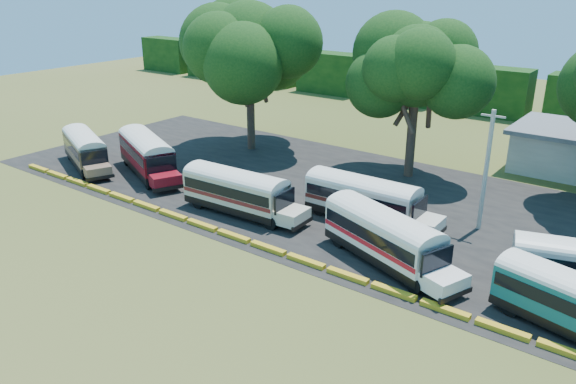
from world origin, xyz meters
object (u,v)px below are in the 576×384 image
Objects in this scene: bus_cream_west at (238,190)px; tree_west at (249,44)px; bus_beige at (85,147)px; bus_red at (147,152)px; bus_white_red at (385,234)px.

bus_cream_west is 19.05m from tree_west.
tree_west is at bearing 124.69° from bus_cream_west.
bus_cream_west reaches higher than bus_beige.
bus_red is 12.67m from bus_cream_west.
bus_white_red is at bearing 22.47° from bus_beige.
bus_beige is at bearing -160.20° from bus_white_red.
bus_red is at bearing -165.09° from bus_white_red.
bus_beige is 0.97× the size of bus_cream_west.
bus_red reaches higher than bus_beige.
bus_red reaches higher than bus_cream_west.
bus_white_red is 0.72× the size of tree_west.
bus_red is 24.99m from bus_white_red.
bus_beige is at bearing -122.03° from tree_west.
tree_west is (-22.58, 13.98, 8.64)m from bus_white_red.
bus_cream_west is (12.52, -1.92, -0.15)m from bus_red.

